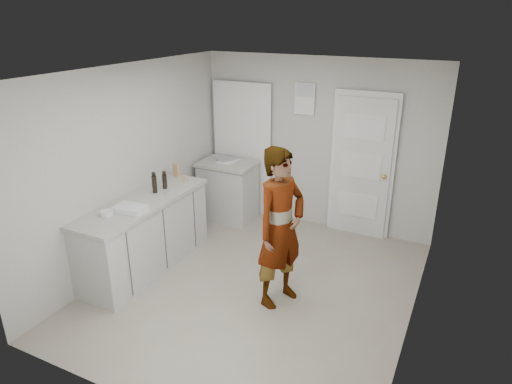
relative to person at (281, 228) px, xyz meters
The scene contains 12 objects.
ground 0.97m from the person, 161.93° to the left, with size 4.00×4.00×0.00m, color gray.
room_shell 2.13m from the person, 104.15° to the left, with size 4.00×4.00×4.00m.
main_counter 1.86m from the person, behind, with size 0.64×1.96×0.93m.
side_counter 2.35m from the person, 133.83° to the left, with size 0.84×0.61×0.93m.
person is the anchor object (origin of this frame).
cake_mix_box 2.09m from the person, 157.05° to the left, with size 0.11×0.05×0.18m, color tan.
spice_jar 1.84m from the person, 157.70° to the left, with size 0.05×0.05×0.08m, color tan.
oil_cruet_a 1.82m from the person, 168.56° to the left, with size 0.06×0.06×0.24m.
oil_cruet_b 1.82m from the person, behind, with size 0.06×0.06×0.28m.
baking_dish 1.75m from the person, 166.64° to the right, with size 0.37×0.28×0.06m.
egg_bowl 1.96m from the person, 161.71° to the right, with size 0.14×0.14×0.05m.
papers 2.35m from the person, 133.02° to the left, with size 0.25×0.32×0.01m, color white.
Camera 1 is at (2.05, -4.17, 3.06)m, focal length 32.00 mm.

